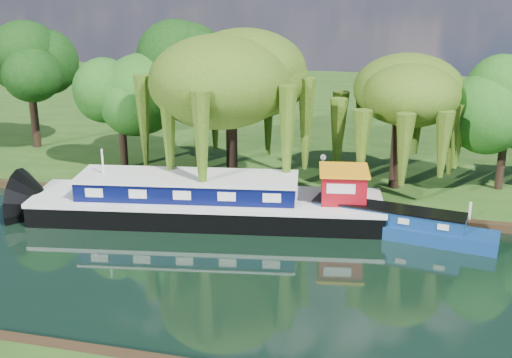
# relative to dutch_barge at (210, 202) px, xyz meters

# --- Properties ---
(ground) EXTENTS (120.00, 120.00, 0.00)m
(ground) POSITION_rel_dutch_barge_xyz_m (5.27, -6.07, -1.04)
(ground) COLOR black
(far_bank) EXTENTS (120.00, 52.00, 0.45)m
(far_bank) POSITION_rel_dutch_barge_xyz_m (5.27, 27.93, -0.81)
(far_bank) COLOR #1B3F11
(far_bank) RESTS_ON ground
(dutch_barge) EXTENTS (20.25, 7.53, 4.18)m
(dutch_barge) POSITION_rel_dutch_barge_xyz_m (0.00, 0.00, 0.00)
(dutch_barge) COLOR black
(dutch_barge) RESTS_ON ground
(narrowboat) EXTENTS (11.61, 3.78, 1.67)m
(narrowboat) POSITION_rel_dutch_barge_xyz_m (9.90, 0.28, -0.44)
(narrowboat) COLOR navy
(narrowboat) RESTS_ON ground
(red_dinghy) EXTENTS (3.95, 3.14, 0.74)m
(red_dinghy) POSITION_rel_dutch_barge_xyz_m (-8.83, -0.34, -1.04)
(red_dinghy) COLOR maroon
(red_dinghy) RESTS_ON ground
(willow_left) EXTENTS (7.75, 7.75, 9.29)m
(willow_left) POSITION_rel_dutch_barge_xyz_m (-0.04, 4.73, 6.16)
(willow_left) COLOR black
(willow_left) RESTS_ON far_bank
(willow_right) EXTENTS (6.10, 6.10, 7.43)m
(willow_right) POSITION_rel_dutch_barge_xyz_m (9.99, 6.97, 4.84)
(willow_right) COLOR black
(willow_right) RESTS_ON far_bank
(tree_far_left) EXTENTS (4.69, 4.69, 7.56)m
(tree_far_left) POSITION_rel_dutch_barge_xyz_m (-8.31, 6.53, 4.59)
(tree_far_left) COLOR black
(tree_far_left) RESTS_ON far_bank
(tree_far_back) EXTENTS (5.13, 5.13, 8.62)m
(tree_far_back) POSITION_rel_dutch_barge_xyz_m (-17.40, 10.18, 5.43)
(tree_far_back) COLOR black
(tree_far_back) RESTS_ON far_bank
(tree_far_mid) EXTENTS (5.55, 5.55, 9.08)m
(tree_far_mid) POSITION_rel_dutch_barge_xyz_m (-3.78, 9.24, 5.67)
(tree_far_mid) COLOR black
(tree_far_mid) RESTS_ON far_bank
(tree_far_right) EXTENTS (4.38, 4.38, 7.17)m
(tree_far_right) POSITION_rel_dutch_barge_xyz_m (16.39, 8.22, 4.36)
(tree_far_right) COLOR black
(tree_far_right) RESTS_ON far_bank
(lamppost) EXTENTS (0.36, 0.36, 2.56)m
(lamppost) POSITION_rel_dutch_barge_xyz_m (5.77, 4.43, 1.38)
(lamppost) COLOR silver
(lamppost) RESTS_ON far_bank
(mooring_posts) EXTENTS (19.16, 0.16, 1.00)m
(mooring_posts) POSITION_rel_dutch_barge_xyz_m (4.77, 2.33, -0.09)
(mooring_posts) COLOR silver
(mooring_posts) RESTS_ON far_bank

